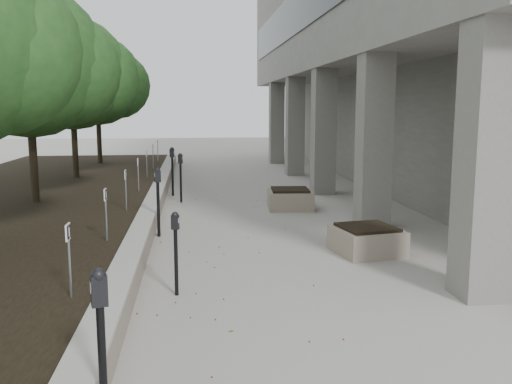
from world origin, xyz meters
TOP-DOWN VIEW (x-y plane):
  - ground at (0.00, 0.00)m, footprint 90.00×90.00m
  - retaining_wall at (-1.82, 9.00)m, footprint 0.39×26.00m
  - planting_bed at (-5.50, 9.00)m, footprint 7.00×26.00m
  - crabapple_tree_3 at (-4.80, 8.00)m, footprint 4.60×4.00m
  - crabapple_tree_4 at (-4.80, 13.00)m, footprint 4.60×4.00m
  - crabapple_tree_5 at (-4.80, 18.00)m, footprint 4.60×4.00m
  - parking_sign_2 at (-2.35, 0.50)m, footprint 0.04×0.22m
  - parking_sign_3 at (-2.35, 3.50)m, footprint 0.04×0.22m
  - parking_sign_4 at (-2.35, 6.50)m, footprint 0.04×0.22m
  - parking_sign_5 at (-2.35, 9.50)m, footprint 0.04×0.22m
  - parking_sign_6 at (-2.35, 12.50)m, footprint 0.04×0.22m
  - parking_sign_7 at (-2.35, 15.50)m, footprint 0.04×0.22m
  - parking_sign_8 at (-2.35, 18.50)m, footprint 0.04×0.22m
  - parking_meter_1 at (-1.55, -2.06)m, footprint 0.17×0.14m
  - parking_meter_2 at (-1.06, 1.59)m, footprint 0.15×0.12m
  - parking_meter_3 at (-1.55, 5.46)m, footprint 0.18×0.15m
  - parking_meter_4 at (-1.16, 9.81)m, footprint 0.17×0.14m
  - parking_meter_5 at (-1.44, 11.09)m, footprint 0.18×0.15m
  - planter_front at (2.51, 3.59)m, footprint 1.35×1.35m
  - planter_back at (1.87, 8.44)m, footprint 1.29×1.29m
  - berry_scatter at (-0.10, 5.00)m, footprint 3.30×14.10m

SIDE VIEW (x-z plane):
  - ground at x=0.00m, z-range 0.00..0.00m
  - berry_scatter at x=-0.10m, z-range 0.00..0.02m
  - planting_bed at x=-5.50m, z-range 0.00..0.40m
  - retaining_wall at x=-1.82m, z-range 0.00..0.50m
  - planter_front at x=2.51m, z-range 0.00..0.54m
  - planter_back at x=1.87m, z-range 0.00..0.56m
  - parking_meter_2 at x=-1.06m, z-range 0.00..1.28m
  - parking_meter_4 at x=-1.16m, z-range 0.00..1.46m
  - parking_meter_3 at x=-1.55m, z-range 0.00..1.51m
  - parking_meter_1 at x=-1.55m, z-range 0.00..1.52m
  - parking_meter_5 at x=-1.44m, z-range 0.00..1.55m
  - parking_sign_2 at x=-2.35m, z-range 0.40..1.36m
  - parking_sign_3 at x=-2.35m, z-range 0.40..1.36m
  - parking_sign_4 at x=-2.35m, z-range 0.40..1.36m
  - parking_sign_5 at x=-2.35m, z-range 0.40..1.36m
  - parking_sign_6 at x=-2.35m, z-range 0.40..1.36m
  - parking_sign_7 at x=-2.35m, z-range 0.40..1.36m
  - parking_sign_8 at x=-2.35m, z-range 0.40..1.36m
  - crabapple_tree_3 at x=-4.80m, z-range 0.40..5.84m
  - crabapple_tree_4 at x=-4.80m, z-range 0.40..5.84m
  - crabapple_tree_5 at x=-4.80m, z-range 0.40..5.84m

